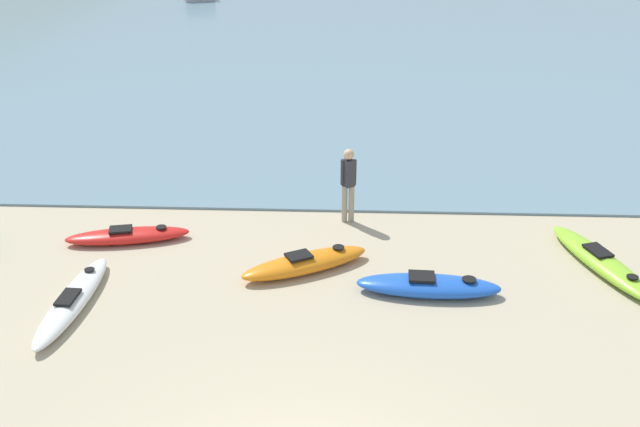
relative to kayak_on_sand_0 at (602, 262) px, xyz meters
name	(u,v)px	position (x,y,z in m)	size (l,w,h in m)	color
kayak_on_sand_0	(602,262)	(0.00, 0.00, 0.00)	(1.68, 3.42, 0.36)	#8CCC2D
kayak_on_sand_1	(428,286)	(-3.59, -1.13, 0.02)	(2.78, 0.91, 0.39)	blue
kayak_on_sand_2	(73,300)	(-10.20, -1.90, -0.01)	(0.72, 3.27, 0.34)	white
kayak_on_sand_4	(305,263)	(-5.99, -0.34, 0.02)	(2.73, 1.91, 0.40)	orange
kayak_on_sand_5	(128,236)	(-9.92, 0.79, -0.01)	(2.72, 1.16, 0.34)	red
person_near_waterline	(348,181)	(-5.15, 2.02, 0.85)	(0.36, 0.31, 1.76)	gray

